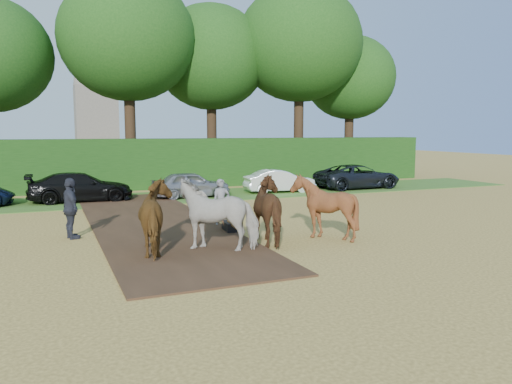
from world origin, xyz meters
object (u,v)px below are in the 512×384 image
church (93,48)px  spectator_far (71,209)px  parked_cars (108,187)px  plough_team (247,212)px

church → spectator_far: bearing=-96.3°
parked_cars → church: church is taller
spectator_far → plough_team: 5.72m
plough_team → church: size_ratio=0.26×
parked_cars → church: bearing=85.3°
parked_cars → church: 43.34m
spectator_far → plough_team: size_ratio=0.29×
church → plough_team: bearing=-90.6°
plough_team → church: (0.58, 52.69, 12.71)m
plough_team → church: bearing=89.4°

